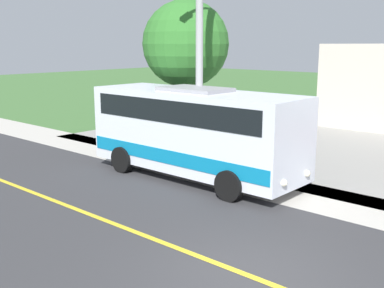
% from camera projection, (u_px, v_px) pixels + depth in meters
% --- Properties ---
extents(ground_plane, '(120.00, 120.00, 0.00)m').
position_uv_depth(ground_plane, '(247.00, 275.00, 9.19)').
color(ground_plane, '#3D6633').
extents(road_surface, '(8.00, 100.00, 0.01)m').
position_uv_depth(road_surface, '(247.00, 275.00, 9.19)').
color(road_surface, '#333335').
rests_on(road_surface, ground).
extents(sidewalk, '(2.40, 100.00, 0.01)m').
position_uv_depth(sidewalk, '(358.00, 207.00, 12.99)').
color(sidewalk, '#B2ADA3').
rests_on(sidewalk, ground).
extents(road_centre_line, '(0.16, 100.00, 0.00)m').
position_uv_depth(road_centre_line, '(247.00, 275.00, 9.19)').
color(road_centre_line, gold).
rests_on(road_centre_line, ground).
extents(shuttle_bus_front, '(2.59, 7.60, 3.00)m').
position_uv_depth(shuttle_bus_front, '(195.00, 129.00, 15.55)').
color(shuttle_bus_front, silver).
rests_on(shuttle_bus_front, ground).
extents(street_light_pole, '(1.97, 0.24, 8.94)m').
position_uv_depth(street_light_pole, '(197.00, 27.00, 15.36)').
color(street_light_pole, '#9E9EA3').
rests_on(street_light_pole, ground).
extents(tree_curbside, '(3.49, 3.49, 6.10)m').
position_uv_depth(tree_curbside, '(186.00, 45.00, 19.12)').
color(tree_curbside, '#4C3826').
rests_on(tree_curbside, ground).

